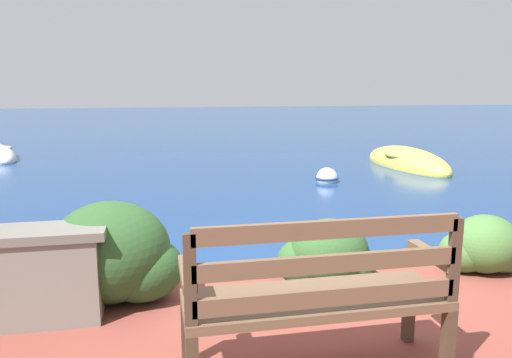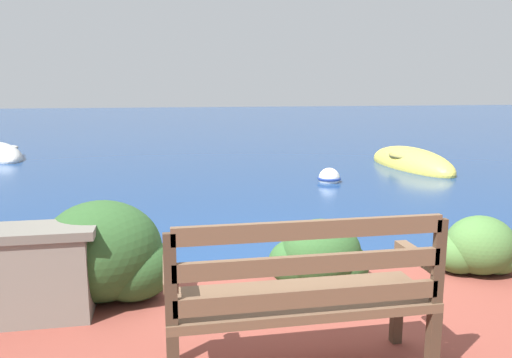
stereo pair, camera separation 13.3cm
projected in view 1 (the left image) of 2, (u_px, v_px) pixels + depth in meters
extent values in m
plane|color=navy|center=(298.00, 291.00, 4.41)|extent=(80.00, 80.00, 0.00)
cube|color=#433123|center=(187.00, 332.00, 2.81)|extent=(0.06, 0.06, 0.40)
cube|color=#433123|center=(409.00, 310.00, 3.08)|extent=(0.06, 0.06, 0.40)
cube|color=#433123|center=(448.00, 344.00, 2.67)|extent=(0.06, 0.06, 0.40)
cube|color=brown|center=(315.00, 300.00, 2.70)|extent=(1.42, 0.48, 0.05)
cube|color=brown|center=(329.00, 297.00, 2.48)|extent=(1.35, 0.04, 0.09)
cube|color=brown|center=(330.00, 264.00, 2.44)|extent=(1.35, 0.04, 0.09)
cube|color=brown|center=(331.00, 229.00, 2.41)|extent=(1.35, 0.04, 0.09)
cube|color=#433123|center=(190.00, 280.00, 2.32)|extent=(0.06, 0.04, 0.45)
cube|color=#433123|center=(454.00, 260.00, 2.59)|extent=(0.06, 0.04, 0.45)
cube|color=brown|center=(187.00, 273.00, 2.53)|extent=(0.07, 0.43, 0.05)
cube|color=brown|center=(432.00, 255.00, 2.80)|extent=(0.07, 0.43, 0.05)
ellipsoid|color=#284C23|center=(110.00, 252.00, 3.64)|extent=(0.88, 0.79, 0.74)
ellipsoid|color=#284C23|center=(78.00, 265.00, 3.68)|extent=(0.66, 0.59, 0.53)
ellipsoid|color=#284C23|center=(142.00, 269.00, 3.67)|extent=(0.61, 0.55, 0.48)
ellipsoid|color=#2D5628|center=(329.00, 253.00, 3.93)|extent=(0.63, 0.57, 0.54)
ellipsoid|color=#2D5628|center=(306.00, 262.00, 3.96)|extent=(0.48, 0.43, 0.38)
ellipsoid|color=#2D5628|center=(349.00, 264.00, 3.95)|extent=(0.44, 0.40, 0.35)
ellipsoid|color=#426B33|center=(485.00, 244.00, 4.23)|extent=(0.58, 0.53, 0.50)
ellipsoid|color=#426B33|center=(464.00, 251.00, 4.25)|extent=(0.44, 0.39, 0.35)
ellipsoid|color=#426B33|center=(502.00, 254.00, 4.24)|extent=(0.41, 0.37, 0.32)
ellipsoid|color=#DBC64C|center=(407.00, 164.00, 11.20)|extent=(1.18, 2.99, 0.78)
torus|color=olive|center=(407.00, 155.00, 11.16)|extent=(1.06, 1.06, 0.07)
cube|color=#846647|center=(397.00, 154.00, 11.58)|extent=(0.78, 0.18, 0.04)
cube|color=#846647|center=(417.00, 158.00, 10.82)|extent=(0.78, 0.18, 0.04)
sphere|color=white|center=(327.00, 178.00, 9.44)|extent=(0.40, 0.40, 0.40)
torus|color=navy|center=(327.00, 178.00, 9.44)|extent=(0.44, 0.44, 0.05)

